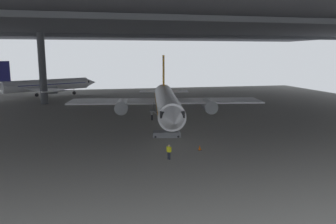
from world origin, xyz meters
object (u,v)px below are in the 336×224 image
airplane_distant (45,85)px  boarding_stairs (166,131)px  crew_worker_near_nose (169,151)px  crew_worker_by_stairs (172,123)px  airplane_main (166,102)px  traffic_cone_orange (200,148)px

airplane_distant → boarding_stairs: bearing=-65.3°
crew_worker_near_nose → crew_worker_by_stairs: crew_worker_by_stairs is taller
airplane_main → airplane_distant: (-23.66, 37.98, -0.26)m
boarding_stairs → crew_worker_by_stairs: size_ratio=2.54×
crew_worker_near_nose → airplane_distant: 60.06m
airplane_distant → traffic_cone_orange: size_ratio=43.71×
airplane_main → boarding_stairs: airplane_main is taller
airplane_main → crew_worker_by_stairs: airplane_main is taller
crew_worker_by_stairs → traffic_cone_orange: bearing=-85.7°
boarding_stairs → crew_worker_by_stairs: (1.64, 3.44, 0.30)m
crew_worker_by_stairs → airplane_main: bearing=86.7°
traffic_cone_orange → crew_worker_by_stairs: bearing=94.3°
traffic_cone_orange → airplane_main: bearing=91.6°
crew_worker_by_stairs → airplane_distant: 49.55m
airplane_main → crew_worker_by_stairs: 6.13m
boarding_stairs → crew_worker_near_nose: size_ratio=2.83×
crew_worker_near_nose → airplane_distant: airplane_distant is taller
crew_worker_by_stairs → traffic_cone_orange: 10.44m
crew_worker_near_nose → airplane_distant: size_ratio=0.06×
crew_worker_near_nose → traffic_cone_orange: 4.88m
boarding_stairs → airplane_distant: bearing=114.7°
airplane_main → airplane_distant: size_ratio=1.27×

